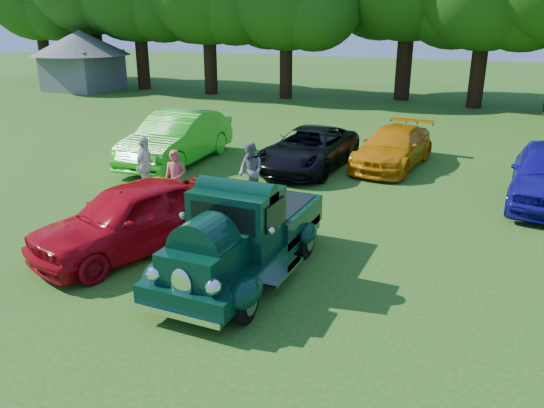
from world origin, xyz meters
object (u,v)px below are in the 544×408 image
at_px(hero_pickup, 243,237).
at_px(spectator_pink, 176,180).
at_px(back_car_orange, 393,147).
at_px(spectator_grey, 251,171).
at_px(back_car_lime, 177,138).
at_px(spectator_white, 145,166).
at_px(gazebo, 81,53).
at_px(back_car_black, 309,149).
at_px(red_convertible, 132,217).

xyz_separation_m(hero_pickup, spectator_pink, (-3.20, 2.56, 0.01)).
height_order(back_car_orange, spectator_pink, spectator_pink).
height_order(back_car_orange, spectator_grey, spectator_grey).
height_order(back_car_lime, spectator_grey, back_car_lime).
bearing_deg(hero_pickup, spectator_white, 145.40).
xyz_separation_m(spectator_grey, gazebo, (-20.42, 15.99, 1.63)).
xyz_separation_m(back_car_orange, spectator_white, (-5.56, -5.80, 0.18)).
relative_size(spectator_pink, spectator_grey, 1.00).
xyz_separation_m(spectator_pink, gazebo, (-19.07, 17.51, 1.63)).
distance_m(spectator_pink, gazebo, 25.94).
height_order(back_car_black, spectator_grey, spectator_grey).
distance_m(spectator_grey, spectator_white, 2.91).
distance_m(back_car_black, spectator_pink, 5.33).
height_order(hero_pickup, back_car_orange, hero_pickup).
distance_m(back_car_black, spectator_white, 5.42).
xyz_separation_m(back_car_orange, gazebo, (-23.22, 11.10, 1.76)).
distance_m(back_car_black, spectator_grey, 3.54).
xyz_separation_m(hero_pickup, spectator_white, (-4.61, 3.18, 0.05)).
bearing_deg(spectator_pink, gazebo, 114.61).
distance_m(hero_pickup, spectator_white, 5.60).
bearing_deg(spectator_grey, back_car_orange, 89.32).
bearing_deg(spectator_grey, hero_pickup, -36.59).
bearing_deg(red_convertible, back_car_orange, 86.71).
relative_size(hero_pickup, spectator_grey, 2.94).
bearing_deg(spectator_grey, gazebo, 170.98).
distance_m(back_car_black, back_car_orange, 2.79).
bearing_deg(back_car_black, red_convertible, -97.01).
distance_m(back_car_lime, spectator_pink, 4.68).
bearing_deg(hero_pickup, red_convertible, 178.43).
relative_size(hero_pickup, spectator_white, 2.76).
bearing_deg(spectator_white, back_car_lime, 4.93).
xyz_separation_m(back_car_lime, spectator_white, (1.15, -3.29, -0.02)).
relative_size(back_car_orange, gazebo, 0.69).
height_order(back_car_lime, back_car_orange, back_car_lime).
height_order(hero_pickup, spectator_white, hero_pickup).
relative_size(back_car_black, gazebo, 0.73).
bearing_deg(red_convertible, spectator_pink, 121.78).
bearing_deg(gazebo, spectator_pink, -42.57).
relative_size(back_car_lime, spectator_grey, 3.32).
relative_size(back_car_lime, gazebo, 0.80).
bearing_deg(spectator_pink, red_convertible, -99.54).
xyz_separation_m(back_car_lime, spectator_pink, (2.56, -3.91, -0.07)).
height_order(back_car_orange, gazebo, gazebo).
bearing_deg(red_convertible, gazebo, 153.01).
bearing_deg(back_car_lime, back_car_orange, 16.07).
xyz_separation_m(back_car_lime, back_car_orange, (6.71, 2.50, -0.20)).
height_order(spectator_pink, spectator_white, spectator_white).
xyz_separation_m(spectator_white, gazebo, (-17.65, 16.89, 1.58)).
bearing_deg(spectator_white, back_car_orange, -58.11).
height_order(spectator_grey, gazebo, gazebo).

